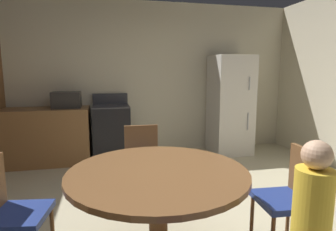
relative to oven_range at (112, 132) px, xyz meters
name	(u,v)px	position (x,y,z in m)	size (l,w,h in m)	color
wall_back	(140,79)	(0.54, 0.40, 0.88)	(5.94, 0.12, 2.70)	beige
kitchen_counter	(32,137)	(-1.24, 0.00, -0.02)	(1.78, 0.60, 0.90)	olive
oven_range	(112,132)	(0.00, 0.00, 0.00)	(0.60, 0.60, 1.10)	black
refrigerator	(230,105)	(2.12, -0.05, 0.41)	(0.68, 0.68, 1.76)	silver
microwave	(67,100)	(-0.69, 0.00, 0.56)	(0.44, 0.32, 0.26)	#2D2B28
dining_table	(158,190)	(0.28, -2.77, 0.14)	(1.32, 1.32, 0.76)	brown
chair_east	(291,194)	(1.35, -2.84, 0.03)	(0.43, 0.43, 0.87)	brown
chair_west	(8,209)	(-0.79, -2.62, 0.03)	(0.45, 0.45, 0.87)	brown
chair_north	(142,160)	(0.30, -1.70, 0.03)	(0.41, 0.41, 0.87)	brown
person_child	(311,224)	(1.08, -3.39, 0.11)	(0.31, 0.31, 1.09)	#8C337A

